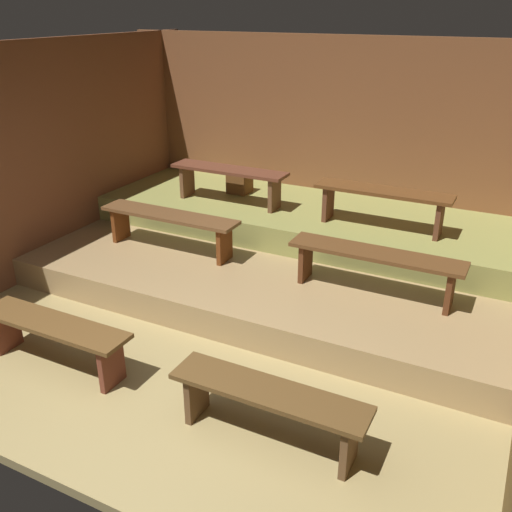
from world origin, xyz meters
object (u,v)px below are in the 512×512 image
(bench_middle_left, at_px, (229,176))
(bench_floor_right, at_px, (268,402))
(bench_lower_left, at_px, (169,221))
(bench_middle_right, at_px, (383,198))
(bench_floor_left, at_px, (54,332))
(wooden_crate_middle, at_px, (240,182))
(bench_lower_right, at_px, (375,261))

(bench_middle_left, bearing_deg, bench_floor_right, -56.35)
(bench_lower_left, xyz_separation_m, bench_middle_right, (2.08, 0.95, 0.29))
(bench_floor_left, bearing_deg, bench_floor_right, 0.00)
(bench_floor_right, height_order, bench_middle_right, bench_middle_right)
(bench_middle_left, distance_m, bench_middle_right, 1.86)
(bench_floor_right, distance_m, bench_lower_left, 2.88)
(bench_middle_left, height_order, wooden_crate_middle, bench_middle_left)
(bench_floor_left, xyz_separation_m, bench_middle_left, (0.05, 2.87, 0.60))
(bench_middle_left, relative_size, wooden_crate_middle, 5.55)
(bench_floor_right, relative_size, bench_lower_left, 0.87)
(bench_floor_right, relative_size, bench_lower_right, 0.87)
(wooden_crate_middle, bearing_deg, bench_floor_left, -89.41)
(bench_lower_right, xyz_separation_m, bench_middle_right, (-0.22, 0.95, 0.29))
(bench_floor_right, relative_size, bench_middle_right, 0.98)
(bench_lower_right, bearing_deg, bench_middle_left, 155.39)
(bench_lower_right, relative_size, bench_middle_left, 1.12)
(bench_floor_left, xyz_separation_m, bench_lower_right, (2.13, 1.92, 0.31))
(bench_lower_right, bearing_deg, bench_middle_right, 102.91)
(bench_floor_right, bearing_deg, bench_lower_right, 85.03)
(bench_floor_right, distance_m, wooden_crate_middle, 3.87)
(bench_floor_left, bearing_deg, bench_lower_right, 42.04)
(bench_floor_right, distance_m, bench_lower_right, 1.95)
(bench_lower_left, distance_m, bench_middle_right, 2.30)
(bench_floor_right, xyz_separation_m, bench_lower_right, (0.17, 1.92, 0.31))
(bench_floor_right, bearing_deg, bench_floor_left, 180.00)
(bench_lower_right, distance_m, wooden_crate_middle, 2.56)
(bench_floor_right, xyz_separation_m, bench_lower_left, (-2.13, 1.92, 0.31))
(bench_floor_left, xyz_separation_m, wooden_crate_middle, (-0.03, 3.29, 0.40))
(bench_middle_right, xyz_separation_m, wooden_crate_middle, (-1.95, 0.42, -0.20))
(bench_lower_right, bearing_deg, wooden_crate_middle, 147.62)
(bench_floor_left, xyz_separation_m, bench_middle_right, (1.91, 2.87, 0.60))
(bench_lower_right, bearing_deg, bench_floor_left, -137.96)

